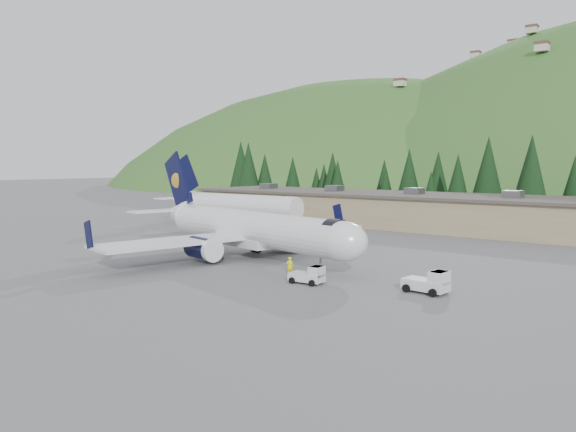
% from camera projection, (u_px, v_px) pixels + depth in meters
% --- Properties ---
extents(ground, '(600.00, 600.00, 0.00)m').
position_uv_depth(ground, '(253.00, 258.00, 58.78)').
color(ground, slate).
extents(airliner, '(34.28, 32.38, 11.42)m').
position_uv_depth(airliner, '(247.00, 228.00, 59.26)').
color(airliner, white).
rests_on(airliner, ground).
extents(second_airliner, '(27.50, 11.00, 10.05)m').
position_uv_depth(second_airliner, '(229.00, 204.00, 91.04)').
color(second_airliner, white).
rests_on(second_airliner, ground).
extents(baggage_tug_a, '(2.98, 1.95, 1.53)m').
position_uv_depth(baggage_tug_a, '(309.00, 276.00, 46.24)').
color(baggage_tug_a, silver).
rests_on(baggage_tug_a, ground).
extents(baggage_tug_b, '(3.53, 2.31, 1.81)m').
position_uv_depth(baggage_tug_b, '(429.00, 283.00, 42.79)').
color(baggage_tug_b, silver).
rests_on(baggage_tug_b, ground).
extents(terminal_building, '(71.00, 17.00, 6.10)m').
position_uv_depth(terminal_building, '(386.00, 208.00, 91.30)').
color(terminal_building, '#8D7A5A').
rests_on(terminal_building, ground).
extents(ramp_worker, '(0.74, 0.69, 1.69)m').
position_uv_depth(ramp_worker, '(290.00, 266.00, 49.52)').
color(ramp_worker, '#F7F60A').
rests_on(ramp_worker, ground).
extents(tree_line, '(112.94, 17.54, 14.37)m').
position_uv_depth(tree_line, '(431.00, 176.00, 110.58)').
color(tree_line, black).
rests_on(tree_line, ground).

